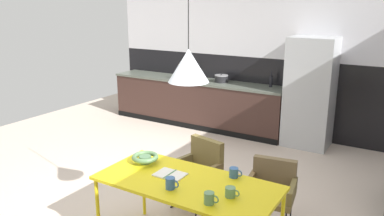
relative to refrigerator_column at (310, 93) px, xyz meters
name	(u,v)px	position (x,y,z in m)	size (l,w,h in m)	color
ground_plane	(156,206)	(-0.96, -2.98, -0.91)	(8.84, 8.84, 0.00)	beige
back_wall_splashback_dark	(262,94)	(-0.96, 0.36, -0.22)	(6.28, 0.12, 1.38)	black
back_wall_panel_upper	(266,19)	(-0.96, 0.36, 1.16)	(6.28, 0.12, 1.38)	silver
kitchen_counter	(197,102)	(-2.17, 0.00, -0.46)	(3.59, 0.63, 0.91)	#3C2620
refrigerator_column	(310,93)	(0.00, 0.00, 0.00)	(0.74, 0.60, 1.82)	#ADAFB2
dining_table	(187,186)	(-0.17, -3.55, -0.20)	(1.68, 0.78, 0.76)	yellow
armchair_facing_counter	(272,186)	(0.35, -2.69, -0.43)	(0.55, 0.54, 0.74)	brown
armchair_corner_seat	(200,166)	(-0.52, -2.70, -0.40)	(0.57, 0.57, 0.81)	brown
fruit_bowl	(145,158)	(-0.75, -3.41, -0.09)	(0.27, 0.27, 0.08)	#4C704C
open_book	(170,175)	(-0.37, -3.52, -0.14)	(0.28, 0.21, 0.02)	white
mug_tall_blue	(210,198)	(0.21, -3.79, -0.10)	(0.13, 0.09, 0.10)	#5B8456
mug_wide_latte	(234,173)	(0.16, -3.24, -0.10)	(0.13, 0.09, 0.09)	#335B93
mug_white_ceramic	(171,183)	(-0.21, -3.74, -0.10)	(0.13, 0.08, 0.10)	#335B93
mug_dark_espresso	(231,192)	(0.30, -3.60, -0.11)	(0.13, 0.09, 0.08)	#5B8456
cooking_pot	(221,79)	(-1.66, 0.04, 0.07)	(0.26, 0.26, 0.16)	black
bottle_wine_green	(179,73)	(-2.48, -0.14, 0.13)	(0.07, 0.07, 0.30)	tan
bottle_oil_tall	(271,81)	(-0.71, 0.11, 0.10)	(0.06, 0.06, 0.28)	black
pendant_lamp_over_table_near	(189,66)	(-0.17, -3.51, 0.91)	(0.35, 0.35, 1.03)	black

